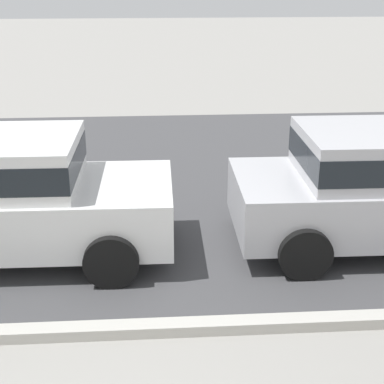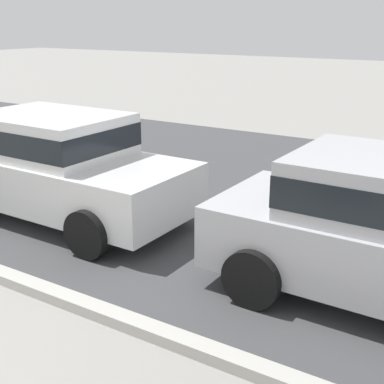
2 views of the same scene
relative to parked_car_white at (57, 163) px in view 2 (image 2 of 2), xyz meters
name	(u,v)px [view 2 (image 2 of 2)]	position (x,y,z in m)	size (l,w,h in m)	color
street_surface	(211,182)	(1.05, 2.75, -0.84)	(60.00, 9.00, 0.01)	#424244
curb_stone	(8,278)	(1.05, -1.85, -0.78)	(60.00, 0.20, 0.12)	#B2AFA8
parked_car_white	(57,163)	(0.00, 0.00, 0.00)	(4.12, 1.96, 1.56)	silver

